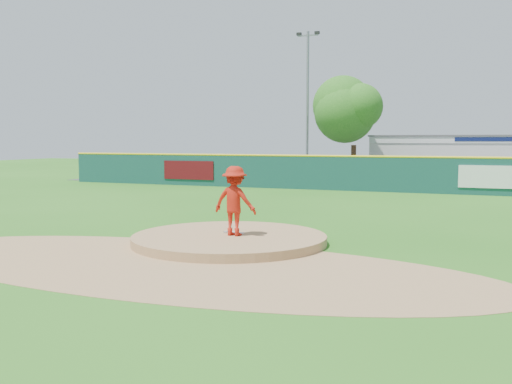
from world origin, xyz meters
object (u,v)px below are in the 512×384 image
at_px(pool_building_grp, 478,157).
at_px(deciduous_tree, 354,117).
at_px(pitcher, 235,201).
at_px(van, 357,175).
at_px(light_pole_left, 308,99).
at_px(playground_slide, 151,171).

height_order(pool_building_grp, deciduous_tree, deciduous_tree).
xyz_separation_m(pitcher, van, (-1.05, 21.06, -0.46)).
bearing_deg(light_pole_left, deciduous_tree, -26.57).
height_order(pitcher, deciduous_tree, deciduous_tree).
bearing_deg(playground_slide, light_pole_left, 27.77).
height_order(van, playground_slide, van).
relative_size(pitcher, van, 0.37).
relative_size(deciduous_tree, light_pole_left, 0.67).
relative_size(van, pool_building_grp, 0.35).
height_order(pitcher, pool_building_grp, pool_building_grp).
distance_m(van, deciduous_tree, 5.60).
distance_m(pool_building_grp, playground_slide, 24.67).
distance_m(pitcher, playground_slide, 27.18).
bearing_deg(pool_building_grp, deciduous_tree, -138.84).
bearing_deg(pitcher, pool_building_grp, -97.04).
relative_size(van, deciduous_tree, 0.73).
xyz_separation_m(deciduous_tree, light_pole_left, (-4.00, 2.00, 1.50)).
bearing_deg(pitcher, deciduous_tree, -81.76).
height_order(deciduous_tree, light_pole_left, light_pole_left).
xyz_separation_m(pitcher, pool_building_grp, (5.82, 32.02, 0.44)).
distance_m(playground_slide, light_pole_left, 12.85).
bearing_deg(light_pole_left, van, -49.31).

